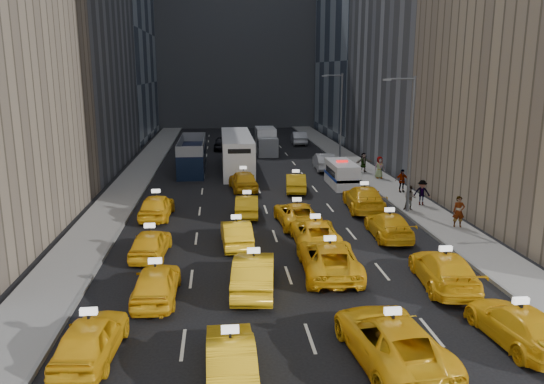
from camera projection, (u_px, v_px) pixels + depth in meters
The scene contains 41 objects.
ground at pixel (294, 293), 22.83m from camera, with size 160.00×160.00×0.00m, color black.
sidewalk_west at pixel (134, 179), 46.02m from camera, with size 3.00×90.00×0.15m, color gray.
sidewalk_east at pixel (370, 175), 48.07m from camera, with size 3.00×90.00×0.15m, color gray.
curb_west at pixel (151, 179), 46.15m from camera, with size 0.15×90.00×0.18m, color slate.
curb_east at pixel (354, 175), 47.92m from camera, with size 0.15×90.00×0.18m, color slate.
building_backdrop at pixel (234, 4), 88.10m from camera, with size 30.00×12.00×40.00m, color slate.
streetlight_near at pixel (409, 140), 34.24m from camera, with size 2.15×0.22×9.00m.
streetlight_far at pixel (340, 115), 53.63m from camera, with size 2.15×0.22×9.00m.
taxi_0 at pixel (91, 338), 17.47m from camera, with size 1.74×4.31×1.47m, color yellow.
taxi_1 at pixel (231, 357), 16.41m from camera, with size 1.49×4.26×1.40m, color yellow.
taxi_2 at pixel (391, 339), 17.33m from camera, with size 2.57×5.58×1.55m, color yellow.
taxi_3 at pixel (518, 325), 18.50m from camera, with size 1.92×4.73×1.37m, color yellow.
taxi_4 at pixel (156, 283), 21.96m from camera, with size 1.77×4.40×1.50m, color yellow.
taxi_5 at pixel (254, 273), 22.85m from camera, with size 1.71×4.92×1.62m, color yellow.
taxi_6 at pixel (329, 258), 24.76m from camera, with size 2.55×5.52×1.53m, color yellow.
taxi_7 at pixel (444, 270), 23.37m from camera, with size 2.14×5.26×1.53m, color yellow.
taxi_8 at pixel (151, 243), 27.10m from camera, with size 1.69×4.21×1.43m, color yellow.
taxi_9 at pixel (236, 233), 28.70m from camera, with size 1.51×4.33×1.43m, color yellow.
taxi_10 at pixel (315, 233), 28.86m from camera, with size 2.35×5.10×1.42m, color yellow.
taxi_11 at pixel (389, 225), 30.17m from camera, with size 1.99×4.90×1.42m, color yellow.
taxi_12 at pixel (157, 206), 34.08m from camera, with size 1.87×4.65×1.58m, color yellow.
taxi_13 at pixel (247, 206), 34.66m from camera, with size 1.46×4.18×1.38m, color yellow.
taxi_14 at pixel (297, 214), 32.69m from camera, with size 2.30×4.99×1.39m, color yellow.
taxi_15 at pixel (364, 198), 36.08m from camera, with size 2.32×5.70×1.65m, color yellow.
taxi_16 at pixel (243, 180), 41.93m from camera, with size 1.92×4.76×1.62m, color yellow.
taxi_17 at pixel (296, 183), 41.59m from camera, with size 1.50×4.30×1.42m, color yellow.
nypd_van at pixel (342, 174), 43.48m from camera, with size 2.60×5.21×2.14m.
double_decker at pixel (192, 155), 50.12m from camera, with size 2.84×10.39×2.99m.
city_bus at pixel (237, 152), 50.35m from camera, with size 4.28×13.34×3.39m.
box_truck at pixel (266, 141), 60.23m from camera, with size 2.27×6.32×2.87m.
misc_car_0 at pixel (324, 162), 50.53m from camera, with size 1.70×4.88×1.61m, color #A1A3A9.
misc_car_1 at pixel (192, 147), 60.71m from camera, with size 2.29×4.96×1.38m, color black.
misc_car_2 at pixel (261, 140), 66.39m from camera, with size 2.24×5.51×1.60m, color slate.
misc_car_3 at pixel (223, 143), 63.34m from camera, with size 1.94×4.83×1.65m, color black.
misc_car_4 at pixel (299, 138), 67.77m from camera, with size 1.75×5.02×1.65m, color #AAACB2.
pedestrian_0 at pixel (459, 212), 31.66m from camera, with size 0.69×0.45×1.88m, color gray.
pedestrian_1 at pixel (410, 198), 35.44m from camera, with size 0.82×0.45×1.68m, color gray.
pedestrian_2 at pixel (422, 193), 36.79m from camera, with size 1.14×0.47×1.76m, color gray.
pedestrian_3 at pixel (402, 181), 40.71m from camera, with size 1.04×0.47×1.78m, color gray.
pedestrian_4 at pixel (379, 167), 45.91m from camera, with size 0.93×0.51×1.91m, color gray.
pedestrian_5 at pixel (364, 162), 48.62m from camera, with size 1.67×0.48×1.80m, color gray.
Camera 1 is at (-3.09, -21.05, 9.38)m, focal length 35.00 mm.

